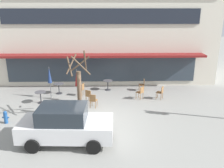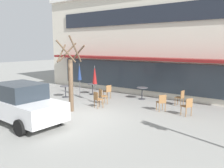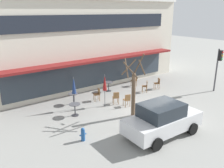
{
  "view_description": "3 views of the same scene",
  "coord_description": "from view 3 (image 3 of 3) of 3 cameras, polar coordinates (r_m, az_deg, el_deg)",
  "views": [
    {
      "loc": [
        0.42,
        -12.02,
        5.9
      ],
      "look_at": [
        0.75,
        3.25,
        1.02
      ],
      "focal_mm": 38.0,
      "sensor_mm": 36.0,
      "label": 1
    },
    {
      "loc": [
        7.65,
        -8.11,
        3.34
      ],
      "look_at": [
        -0.67,
        3.28,
        1.09
      ],
      "focal_mm": 38.0,
      "sensor_mm": 36.0,
      "label": 2
    },
    {
      "loc": [
        -10.2,
        -9.54,
        6.21
      ],
      "look_at": [
        -0.49,
        3.24,
        1.2
      ],
      "focal_mm": 38.0,
      "sensor_mm": 36.0,
      "label": 3
    }
  ],
  "objects": [
    {
      "name": "ground_plane",
      "position": [
        15.29,
        8.91,
        -6.87
      ],
      "size": [
        80.0,
        80.0,
        0.0
      ],
      "primitive_type": "plane",
      "color": "gray"
    },
    {
      "name": "building_facade",
      "position": [
        22.15,
        -9.73,
        10.63
      ],
      "size": [
        18.23,
        9.1,
        7.44
      ],
      "color": "beige",
      "rests_on": "ground"
    },
    {
      "name": "cafe_table_near_wall",
      "position": [
        14.73,
        -8.92,
        -5.65
      ],
      "size": [
        0.7,
        0.7,
        0.76
      ],
      "color": "#333338",
      "rests_on": "ground"
    },
    {
      "name": "cafe_table_streetside",
      "position": [
        18.88,
        -0.83,
        -0.23
      ],
      "size": [
        0.7,
        0.7,
        0.76
      ],
      "color": "#333338",
      "rests_on": "ground"
    },
    {
      "name": "cafe_table_by_tree",
      "position": [
        16.54,
        -9.26,
        -3.05
      ],
      "size": [
        0.7,
        0.7,
        0.76
      ],
      "color": "#333338",
      "rests_on": "ground"
    },
    {
      "name": "patio_umbrella_green_folded",
      "position": [
        15.67,
        -1.77,
        0.32
      ],
      "size": [
        0.28,
        0.28,
        2.2
      ],
      "color": "#4C4C51",
      "rests_on": "ground"
    },
    {
      "name": "patio_umbrella_cream_folded",
      "position": [
        15.28,
        -9.18,
        -0.36
      ],
      "size": [
        0.28,
        0.28,
        2.2
      ],
      "color": "#4C4C51",
      "rests_on": "ground"
    },
    {
      "name": "cafe_chair_0",
      "position": [
        20.31,
        5.44,
        0.99
      ],
      "size": [
        0.43,
        0.43,
        0.89
      ],
      "color": "olive",
      "rests_on": "ground"
    },
    {
      "name": "cafe_chair_1",
      "position": [
        19.81,
        10.93,
        0.33
      ],
      "size": [
        0.54,
        0.54,
        0.89
      ],
      "color": "olive",
      "rests_on": "ground"
    },
    {
      "name": "cafe_chair_2",
      "position": [
        18.88,
        8.08,
        -0.37
      ],
      "size": [
        0.56,
        0.56,
        0.89
      ],
      "color": "olive",
      "rests_on": "ground"
    },
    {
      "name": "cafe_chair_3",
      "position": [
        16.96,
        -3.5,
        -2.3
      ],
      "size": [
        0.49,
        0.49,
        0.89
      ],
      "color": "olive",
      "rests_on": "ground"
    },
    {
      "name": "cafe_chair_4",
      "position": [
        15.88,
        3.66,
        -3.69
      ],
      "size": [
        0.49,
        0.49,
        0.89
      ],
      "color": "olive",
      "rests_on": "ground"
    },
    {
      "name": "cafe_chair_5",
      "position": [
        16.28,
        0.95,
        -3.12
      ],
      "size": [
        0.54,
        0.54,
        0.89
      ],
      "color": "olive",
      "rests_on": "ground"
    },
    {
      "name": "parked_sedan",
      "position": [
        12.52,
        11.99,
        -8.28
      ],
      "size": [
        4.27,
        2.15,
        1.76
      ],
      "color": "silver",
      "rests_on": "ground"
    },
    {
      "name": "street_tree",
      "position": [
        14.13,
        5.18,
        -1.28
      ],
      "size": [
        1.34,
        1.35,
        3.87
      ],
      "color": "brown",
      "rests_on": "ground"
    },
    {
      "name": "traffic_light_pole",
      "position": [
        20.17,
        24.26,
        4.6
      ],
      "size": [
        0.26,
        0.44,
        3.4
      ],
      "color": "#47474C",
      "rests_on": "ground"
    },
    {
      "name": "fire_hydrant",
      "position": [
        12.05,
        -6.99,
        -11.9
      ],
      "size": [
        0.36,
        0.2,
        0.71
      ],
      "color": "#1E4C8C",
      "rests_on": "ground"
    }
  ]
}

